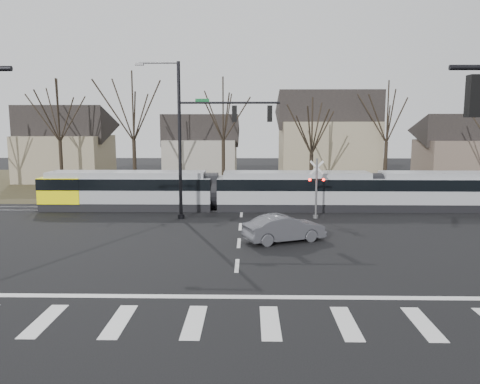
{
  "coord_description": "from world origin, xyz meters",
  "views": [
    {
      "loc": [
        0.52,
        -18.03,
        6.19
      ],
      "look_at": [
        0.0,
        9.0,
        2.3
      ],
      "focal_mm": 35.0,
      "sensor_mm": 36.0,
      "label": 1
    }
  ],
  "objects": [
    {
      "name": "lane_dashes",
      "position": [
        0.0,
        16.0,
        0.01
      ],
      "size": [
        0.18,
        30.0,
        0.01
      ],
      "color": "silver",
      "rests_on": "ground"
    },
    {
      "name": "rail_crossing_signal",
      "position": [
        5.0,
        12.79,
        1.89
      ],
      "size": [
        1.08,
        0.36,
        4.0
      ],
      "color": "#59595B",
      "rests_on": "ground"
    },
    {
      "name": "ground",
      "position": [
        0.0,
        0.0,
        0.0
      ],
      "size": [
        140.0,
        140.0,
        0.0
      ],
      "primitive_type": "plane",
      "color": "black"
    },
    {
      "name": "rail_pair",
      "position": [
        0.0,
        15.8,
        0.03
      ],
      "size": [
        90.0,
        1.52,
        0.06
      ],
      "color": "#59595E",
      "rests_on": "ground"
    },
    {
      "name": "house_c",
      "position": [
        9.0,
        33.0,
        5.23
      ],
      "size": [
        10.8,
        8.64,
        10.1
      ],
      "color": "gray",
      "rests_on": "ground"
    },
    {
      "name": "signal_pole_far",
      "position": [
        -2.41,
        12.5,
        5.7
      ],
      "size": [
        9.28,
        0.44,
        10.2
      ],
      "color": "black",
      "rests_on": "ground"
    },
    {
      "name": "crosswalk",
      "position": [
        0.0,
        -4.0,
        0.01
      ],
      "size": [
        27.0,
        2.6,
        0.01
      ],
      "color": "silver",
      "rests_on": "ground"
    },
    {
      "name": "sedan",
      "position": [
        2.43,
        6.42,
        0.72
      ],
      "size": [
        4.63,
        5.45,
        1.44
      ],
      "primitive_type": "imported",
      "rotation": [
        0.0,
        0.0,
        1.97
      ],
      "color": "#48494F",
      "rests_on": "ground"
    },
    {
      "name": "house_d",
      "position": [
        24.0,
        35.0,
        3.97
      ],
      "size": [
        8.64,
        7.56,
        7.65
      ],
      "color": "brown",
      "rests_on": "ground"
    },
    {
      "name": "house_a",
      "position": [
        -20.0,
        34.0,
        4.46
      ],
      "size": [
        9.72,
        8.64,
        8.6
      ],
      "color": "gray",
      "rests_on": "ground"
    },
    {
      "name": "tree_row",
      "position": [
        2.0,
        26.0,
        5.0
      ],
      "size": [
        59.2,
        7.2,
        10.0
      ],
      "color": "black",
      "rests_on": "ground"
    },
    {
      "name": "tram",
      "position": [
        3.81,
        16.0,
        1.52
      ],
      "size": [
        36.81,
        2.73,
        2.79
      ],
      "color": "gray",
      "rests_on": "ground"
    },
    {
      "name": "stop_line",
      "position": [
        0.0,
        -1.8,
        0.01
      ],
      "size": [
        28.0,
        0.35,
        0.01
      ],
      "primitive_type": "cube",
      "color": "silver",
      "rests_on": "ground"
    },
    {
      "name": "house_b",
      "position": [
        -5.0,
        36.0,
        3.97
      ],
      "size": [
        8.64,
        7.56,
        7.65
      ],
      "color": "gray",
      "rests_on": "ground"
    },
    {
      "name": "grass_verge",
      "position": [
        0.0,
        32.0,
        0.01
      ],
      "size": [
        140.0,
        28.0,
        0.01
      ],
      "primitive_type": "cube",
      "color": "#38331E",
      "rests_on": "ground"
    }
  ]
}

